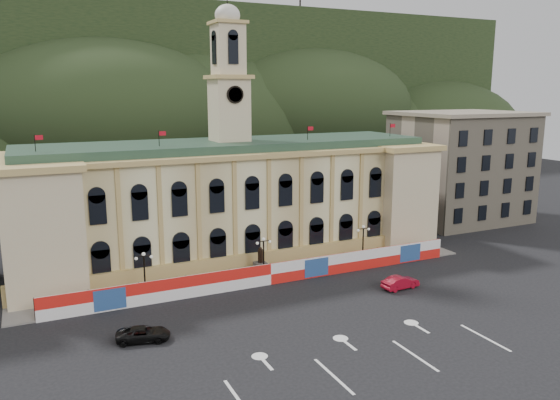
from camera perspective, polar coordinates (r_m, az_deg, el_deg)
name	(u,v)px	position (r m, az deg, el deg)	size (l,w,h in m)	color
ground	(338,336)	(51.84, 6.04, -13.96)	(260.00, 260.00, 0.00)	black
lane_markings	(369,360)	(48.09, 9.25, -16.17)	(26.00, 10.00, 0.02)	white
hill_ridge	(116,100)	(163.75, -16.80, 10.01)	(230.00, 80.00, 64.00)	black
city_hall	(232,199)	(73.26, -5.06, 0.11)	(56.20, 17.60, 37.10)	beige
side_building_right	(461,166)	(98.74, 18.36, 3.37)	(21.00, 17.00, 18.60)	tan
hoarding_fence	(271,274)	(63.75, -0.97, -7.73)	(50.00, 0.44, 2.50)	red
pavement	(261,277)	(66.44, -1.97, -8.00)	(56.00, 5.50, 0.16)	slate
statue	(260,267)	(66.30, -2.06, -7.03)	(1.40, 1.40, 3.72)	#595651
lamp_left	(144,271)	(60.92, -13.99, -7.19)	(1.96, 0.44, 5.15)	black
lamp_center	(264,254)	(64.84, -1.72, -5.71)	(1.96, 0.44, 5.15)	black
lamp_right	(363,241)	(71.34, 8.67, -4.23)	(1.96, 0.44, 5.15)	black
red_sedan	(400,282)	(64.04, 12.47, -8.40)	(4.60, 1.89, 1.48)	maroon
black_suv	(143,334)	(51.89, -14.10, -13.42)	(5.17, 3.32, 1.33)	black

